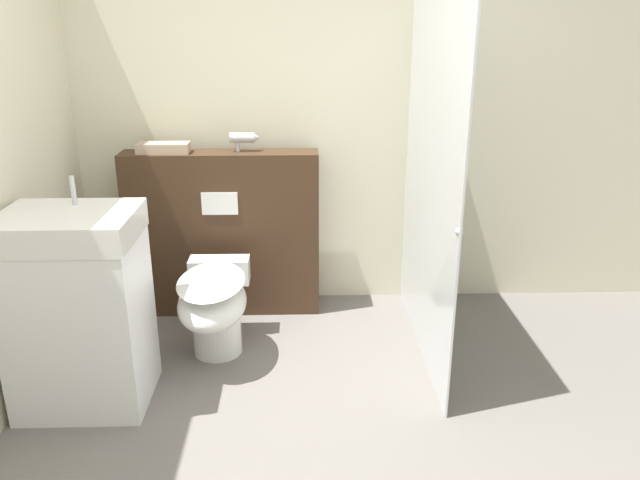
# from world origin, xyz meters

# --- Properties ---
(wall_back) EXTENTS (8.00, 0.06, 2.50)m
(wall_back) POSITION_xyz_m (0.00, 1.93, 1.25)
(wall_back) COLOR beige
(wall_back) RESTS_ON ground_plane
(partition_panel) EXTENTS (1.21, 0.22, 1.05)m
(partition_panel) POSITION_xyz_m (-0.41, 1.72, 0.53)
(partition_panel) COLOR #3D2819
(partition_panel) RESTS_ON ground_plane
(shower_glass) EXTENTS (0.04, 1.43, 1.96)m
(shower_glass) POSITION_xyz_m (0.78, 1.19, 0.98)
(shower_glass) COLOR silver
(shower_glass) RESTS_ON ground_plane
(toilet) EXTENTS (0.37, 0.70, 0.50)m
(toilet) POSITION_xyz_m (-0.40, 1.11, 0.32)
(toilet) COLOR white
(toilet) RESTS_ON ground_plane
(sink_vanity) EXTENTS (0.62, 0.50, 1.13)m
(sink_vanity) POSITION_xyz_m (-0.99, 0.70, 0.50)
(sink_vanity) COLOR white
(sink_vanity) RESTS_ON ground_plane
(hair_drier) EXTENTS (0.18, 0.06, 0.11)m
(hair_drier) POSITION_xyz_m (-0.26, 1.74, 1.13)
(hair_drier) COLOR #B7B7BC
(hair_drier) RESTS_ON partition_panel
(folded_towel) EXTENTS (0.31, 0.13, 0.06)m
(folded_towel) POSITION_xyz_m (-0.74, 1.71, 1.08)
(folded_towel) COLOR tan
(folded_towel) RESTS_ON partition_panel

